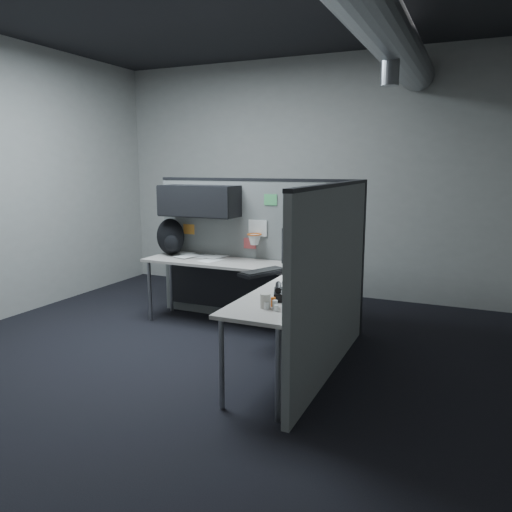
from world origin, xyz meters
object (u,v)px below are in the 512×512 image
at_px(desk, 253,281).
at_px(monitor, 308,249).
at_px(backpack, 171,237).
at_px(keyboard, 263,272).
at_px(phone, 287,294).

height_order(desk, monitor, monitor).
xyz_separation_m(desk, backpack, (-1.24, 0.39, 0.32)).
bearing_deg(monitor, keyboard, -155.52).
distance_m(desk, keyboard, 0.28).
relative_size(phone, backpack, 0.71).
height_order(monitor, backpack, same).
xyz_separation_m(desk, monitor, (0.52, 0.18, 0.34)).
bearing_deg(backpack, desk, -35.90).
bearing_deg(phone, keyboard, 114.63).
height_order(phone, backpack, backpack).
height_order(desk, phone, phone).
height_order(desk, backpack, backpack).
relative_size(desk, monitor, 4.68).
bearing_deg(monitor, phone, -100.62).
xyz_separation_m(desk, keyboard, (0.18, -0.16, 0.14)).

